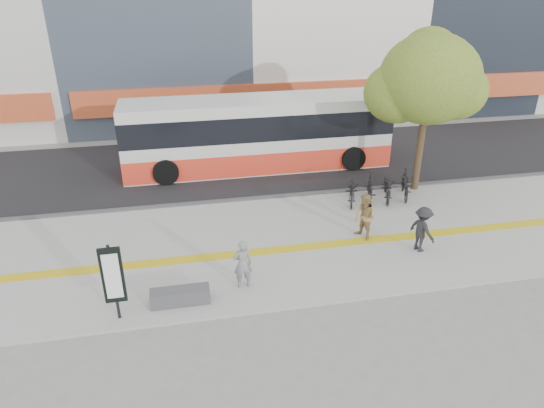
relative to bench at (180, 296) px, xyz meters
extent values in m
plane|color=slate|center=(2.60, 1.20, -0.30)|extent=(120.00, 120.00, 0.00)
cube|color=gray|center=(2.60, 2.70, -0.27)|extent=(40.00, 7.00, 0.08)
cube|color=gold|center=(2.60, 2.20, -0.22)|extent=(40.00, 0.45, 0.01)
cube|color=black|center=(2.60, 10.20, -0.28)|extent=(40.00, 8.00, 0.06)
cube|color=#373739|center=(2.60, 6.20, -0.23)|extent=(40.00, 0.25, 0.14)
cube|color=#C44D28|center=(4.60, 15.25, 1.70)|extent=(19.00, 0.50, 1.40)
cube|color=#C44D28|center=(22.60, 15.25, 1.70)|extent=(15.20, 0.50, 1.40)
cube|color=#373739|center=(0.00, 0.00, 0.00)|extent=(1.60, 0.45, 0.45)
cylinder|color=black|center=(-1.60, -0.30, 0.88)|extent=(0.08, 0.08, 2.20)
cube|color=black|center=(-1.60, -0.30, 1.09)|extent=(0.55, 0.08, 1.60)
cube|color=white|center=(-1.60, -0.35, 1.09)|extent=(0.40, 0.02, 1.30)
cylinder|color=#352618|center=(9.80, 5.90, 1.38)|extent=(0.28, 0.28, 3.20)
ellipsoid|color=#466521|center=(9.80, 5.90, 4.29)|extent=(3.80, 3.80, 3.42)
ellipsoid|color=#466521|center=(8.80, 6.40, 3.69)|extent=(2.60, 2.60, 2.34)
ellipsoid|color=#466521|center=(10.70, 5.50, 3.90)|extent=(2.40, 2.40, 2.16)
ellipsoid|color=#466521|center=(10.10, 6.70, 5.10)|extent=(2.20, 2.20, 1.98)
cube|color=silver|center=(3.85, 9.70, 1.34)|extent=(11.88, 2.48, 3.17)
cube|color=red|center=(3.85, 9.70, 0.30)|extent=(11.90, 2.50, 0.99)
cube|color=black|center=(3.85, 9.70, 1.88)|extent=(11.90, 2.50, 1.09)
cylinder|color=black|center=(-0.31, 8.46, 0.30)|extent=(1.09, 0.35, 1.09)
cylinder|color=black|center=(-0.31, 10.94, 0.30)|extent=(1.09, 0.35, 1.09)
cylinder|color=black|center=(8.01, 8.46, 0.30)|extent=(1.09, 0.35, 1.09)
cylinder|color=black|center=(8.01, 10.94, 0.30)|extent=(1.09, 0.35, 1.09)
imported|color=black|center=(6.79, 5.20, 0.28)|extent=(1.25, 2.02, 1.00)
imported|color=black|center=(7.52, 5.20, 0.33)|extent=(1.10, 1.92, 1.11)
imported|color=black|center=(8.26, 5.20, 0.28)|extent=(1.25, 2.02, 1.00)
imported|color=black|center=(9.00, 5.20, 0.33)|extent=(1.10, 1.92, 1.11)
imported|color=black|center=(1.80, 0.46, 0.52)|extent=(0.56, 0.38, 1.49)
imported|color=olive|center=(6.19, 2.39, 0.57)|extent=(0.87, 0.96, 1.60)
imported|color=black|center=(7.71, 1.30, 0.54)|extent=(0.85, 1.12, 1.53)
camera|label=1|loc=(0.30, -11.12, 8.06)|focal=32.20mm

